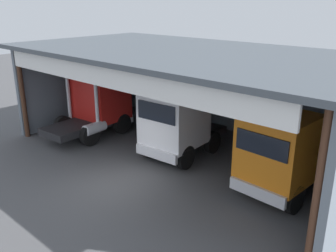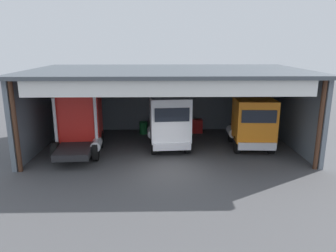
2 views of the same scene
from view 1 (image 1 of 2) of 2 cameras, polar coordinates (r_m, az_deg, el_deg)
ground_plane at (r=15.12m, az=-7.68°, el=-8.63°), size 80.00×80.00×0.00m
workshop_shed at (r=17.45m, az=4.78°, el=7.31°), size 16.49×9.08×4.92m
truck_red_left_bay at (r=20.15m, az=-10.90°, el=3.90°), size 2.87×4.84×3.52m
truck_white_center_bay at (r=16.61m, az=1.35°, el=0.80°), size 2.72×4.79×3.49m
truck_orange_center_left_bay at (r=14.00m, az=17.13°, el=-4.01°), size 2.54×4.73×3.46m
oil_drum at (r=20.82m, az=4.36°, el=0.65°), size 0.58×0.58×0.89m
tool_cart at (r=18.98m, az=13.99°, el=-1.53°), size 0.90×0.60×1.00m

